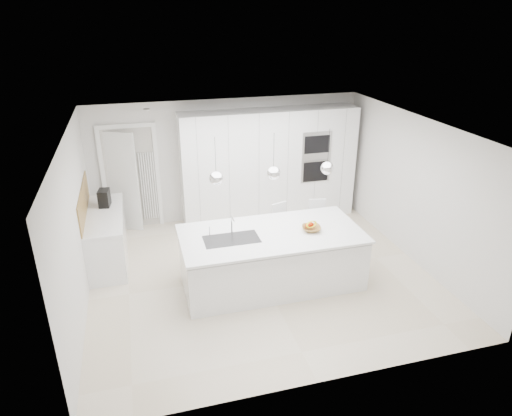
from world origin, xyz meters
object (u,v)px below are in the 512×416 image
object	(u,v)px
island_base	(272,260)
bar_stool_left	(281,231)
fruit_bowl	(311,229)
espresso_machine	(104,198)
bar_stool_right	(319,227)

from	to	relation	value
island_base	bar_stool_left	xyz separation A→B (m)	(0.42, 0.85, 0.05)
fruit_bowl	espresso_machine	xyz separation A→B (m)	(-3.15, 1.89, 0.11)
island_base	espresso_machine	distance (m)	3.19
island_base	bar_stool_right	size ratio (longest dim) A/B	2.87
espresso_machine	bar_stool_right	bearing A→B (deg)	-7.39
fruit_bowl	bar_stool_right	xyz separation A→B (m)	(0.51, 0.87, -0.45)
espresso_machine	bar_stool_right	size ratio (longest dim) A/B	0.31
espresso_machine	bar_stool_right	world-z (taller)	espresso_machine
island_base	fruit_bowl	distance (m)	0.80
fruit_bowl	espresso_machine	world-z (taller)	espresso_machine
espresso_machine	bar_stool_left	bearing A→B (deg)	-10.38
island_base	bar_stool_right	world-z (taller)	bar_stool_right
bar_stool_right	fruit_bowl	bearing A→B (deg)	-110.43
fruit_bowl	bar_stool_right	size ratio (longest dim) A/B	0.30
bar_stool_right	bar_stool_left	bearing A→B (deg)	-172.47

